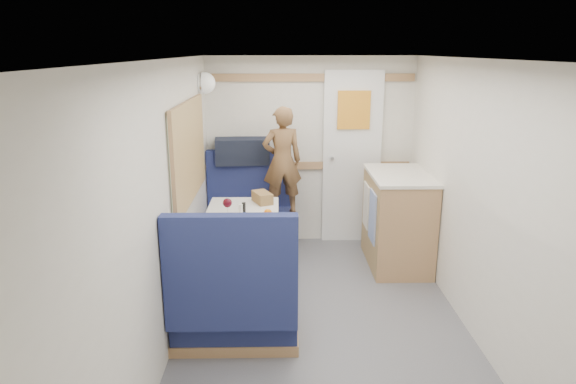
{
  "coord_description": "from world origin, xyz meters",
  "views": [
    {
      "loc": [
        -0.33,
        -3.17,
        2.06
      ],
      "look_at": [
        -0.26,
        0.9,
        0.93
      ],
      "focal_mm": 32.0,
      "sensor_mm": 36.0,
      "label": 1
    }
  ],
  "objects_px": {
    "dome_light": "(205,83)",
    "tray": "(263,225)",
    "wine_glass": "(227,204)",
    "beer_glass": "(261,200)",
    "duffel_bag": "(242,151)",
    "salt_grinder": "(241,209)",
    "pepper_grinder": "(244,207)",
    "dinette_table": "(242,229)",
    "bench_near": "(235,305)",
    "galley_counter": "(397,219)",
    "cheese_block": "(254,220)",
    "tumbler_left": "(216,221)",
    "orange_fruit": "(268,213)",
    "person": "(282,161)",
    "bench_far": "(249,225)",
    "bread_loaf": "(262,197)"
  },
  "relations": [
    {
      "from": "dome_light",
      "to": "tray",
      "type": "height_order",
      "value": "dome_light"
    },
    {
      "from": "wine_glass",
      "to": "beer_glass",
      "type": "relative_size",
      "value": 1.82
    },
    {
      "from": "duffel_bag",
      "to": "salt_grinder",
      "type": "height_order",
      "value": "duffel_bag"
    },
    {
      "from": "wine_glass",
      "to": "pepper_grinder",
      "type": "height_order",
      "value": "wine_glass"
    },
    {
      "from": "duffel_bag",
      "to": "beer_glass",
      "type": "bearing_deg",
      "value": -81.4
    },
    {
      "from": "dinette_table",
      "to": "bench_near",
      "type": "xyz_separation_m",
      "value": [
        -0.0,
        -0.86,
        -0.27
      ]
    },
    {
      "from": "galley_counter",
      "to": "cheese_block",
      "type": "relative_size",
      "value": 9.48
    },
    {
      "from": "dinette_table",
      "to": "pepper_grinder",
      "type": "bearing_deg",
      "value": 2.63
    },
    {
      "from": "cheese_block",
      "to": "tumbler_left",
      "type": "distance_m",
      "value": 0.3
    },
    {
      "from": "galley_counter",
      "to": "pepper_grinder",
      "type": "distance_m",
      "value": 1.58
    },
    {
      "from": "orange_fruit",
      "to": "cheese_block",
      "type": "xyz_separation_m",
      "value": [
        -0.11,
        -0.11,
        -0.02
      ]
    },
    {
      "from": "galley_counter",
      "to": "cheese_block",
      "type": "xyz_separation_m",
      "value": [
        -1.35,
        -0.85,
        0.29
      ]
    },
    {
      "from": "dinette_table",
      "to": "beer_glass",
      "type": "height_order",
      "value": "beer_glass"
    },
    {
      "from": "tray",
      "to": "tumbler_left",
      "type": "height_order",
      "value": "tumbler_left"
    },
    {
      "from": "beer_glass",
      "to": "person",
      "type": "bearing_deg",
      "value": 71.87
    },
    {
      "from": "pepper_grinder",
      "to": "salt_grinder",
      "type": "relative_size",
      "value": 1.03
    },
    {
      "from": "dome_light",
      "to": "pepper_grinder",
      "type": "relative_size",
      "value": 2.33
    },
    {
      "from": "dinette_table",
      "to": "cheese_block",
      "type": "relative_size",
      "value": 9.48
    },
    {
      "from": "galley_counter",
      "to": "tumbler_left",
      "type": "relative_size",
      "value": 8.69
    },
    {
      "from": "tumbler_left",
      "to": "beer_glass",
      "type": "xyz_separation_m",
      "value": [
        0.33,
        0.6,
        -0.01
      ]
    },
    {
      "from": "tray",
      "to": "orange_fruit",
      "type": "distance_m",
      "value": 0.17
    },
    {
      "from": "person",
      "to": "tray",
      "type": "bearing_deg",
      "value": 71.46
    },
    {
      "from": "tray",
      "to": "wine_glass",
      "type": "bearing_deg",
      "value": 146.78
    },
    {
      "from": "duffel_bag",
      "to": "orange_fruit",
      "type": "distance_m",
      "value": 1.36
    },
    {
      "from": "bench_near",
      "to": "person",
      "type": "relative_size",
      "value": 0.97
    },
    {
      "from": "tray",
      "to": "wine_glass",
      "type": "height_order",
      "value": "wine_glass"
    },
    {
      "from": "bench_far",
      "to": "cheese_block",
      "type": "xyz_separation_m",
      "value": [
        0.12,
        -1.16,
        0.45
      ]
    },
    {
      "from": "dome_light",
      "to": "bread_loaf",
      "type": "xyz_separation_m",
      "value": [
        0.56,
        -0.57,
        -0.98
      ]
    },
    {
      "from": "orange_fruit",
      "to": "bread_loaf",
      "type": "distance_m",
      "value": 0.47
    },
    {
      "from": "orange_fruit",
      "to": "bench_near",
      "type": "bearing_deg",
      "value": -108.35
    },
    {
      "from": "bench_near",
      "to": "pepper_grinder",
      "type": "relative_size",
      "value": 12.23
    },
    {
      "from": "bench_far",
      "to": "beer_glass",
      "type": "bearing_deg",
      "value": -76.3
    },
    {
      "from": "bench_near",
      "to": "orange_fruit",
      "type": "relative_size",
      "value": 15.44
    },
    {
      "from": "galley_counter",
      "to": "orange_fruit",
      "type": "relative_size",
      "value": 13.53
    },
    {
      "from": "tray",
      "to": "tumbler_left",
      "type": "xyz_separation_m",
      "value": [
        -0.37,
        -0.03,
        0.04
      ]
    },
    {
      "from": "galley_counter",
      "to": "wine_glass",
      "type": "distance_m",
      "value": 1.76
    },
    {
      "from": "bench_far",
      "to": "pepper_grinder",
      "type": "xyz_separation_m",
      "value": [
        0.02,
        -0.86,
        0.46
      ]
    },
    {
      "from": "galley_counter",
      "to": "pepper_grinder",
      "type": "height_order",
      "value": "galley_counter"
    },
    {
      "from": "dome_light",
      "to": "duffel_bag",
      "type": "distance_m",
      "value": 0.83
    },
    {
      "from": "dome_light",
      "to": "pepper_grinder",
      "type": "xyz_separation_m",
      "value": [
        0.41,
        -0.85,
        -0.99
      ]
    },
    {
      "from": "bench_near",
      "to": "person",
      "type": "bearing_deg",
      "value": 78.22
    },
    {
      "from": "beer_glass",
      "to": "galley_counter",
      "type": "bearing_deg",
      "value": 14.06
    },
    {
      "from": "galley_counter",
      "to": "orange_fruit",
      "type": "bearing_deg",
      "value": -149.37
    },
    {
      "from": "person",
      "to": "salt_grinder",
      "type": "height_order",
      "value": "person"
    },
    {
      "from": "salt_grinder",
      "to": "orange_fruit",
      "type": "bearing_deg",
      "value": -31.76
    },
    {
      "from": "dome_light",
      "to": "pepper_grinder",
      "type": "distance_m",
      "value": 1.36
    },
    {
      "from": "galley_counter",
      "to": "salt_grinder",
      "type": "relative_size",
      "value": 11.01
    },
    {
      "from": "wine_glass",
      "to": "dome_light",
      "type": "bearing_deg",
      "value": 105.79
    },
    {
      "from": "galley_counter",
      "to": "person",
      "type": "xyz_separation_m",
      "value": [
        -1.12,
        0.26,
        0.53
      ]
    },
    {
      "from": "salt_grinder",
      "to": "bread_loaf",
      "type": "distance_m",
      "value": 0.37
    }
  ]
}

